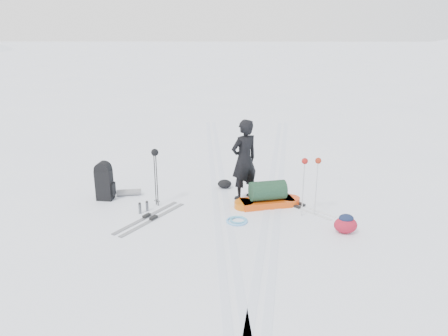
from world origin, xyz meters
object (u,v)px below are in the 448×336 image
Objects in this scene: pulk_sled at (268,196)px; skier at (244,160)px; ski_poles_black at (155,159)px; expedition_rucksack at (107,182)px.

skier is at bearing 127.17° from pulk_sled.
ski_poles_black is at bearing 166.50° from pulk_sled.
skier reaches higher than ski_poles_black.
pulk_sled is at bearing 105.70° from skier.
ski_poles_black is at bearing -22.66° from skier.
ski_poles_black is at bearing -9.93° from expedition_rucksack.
pulk_sled is at bearing -4.81° from ski_poles_black.
skier reaches higher than expedition_rucksack.
pulk_sled is at bearing 0.85° from expedition_rucksack.
skier is 1.19× the size of pulk_sled.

